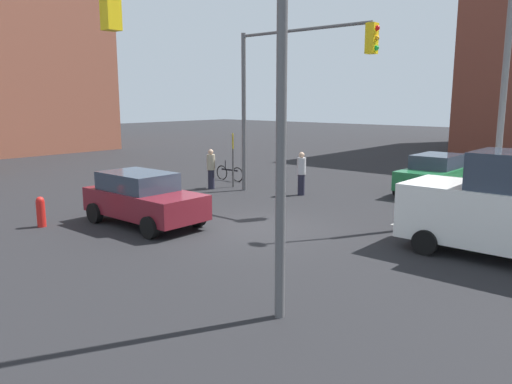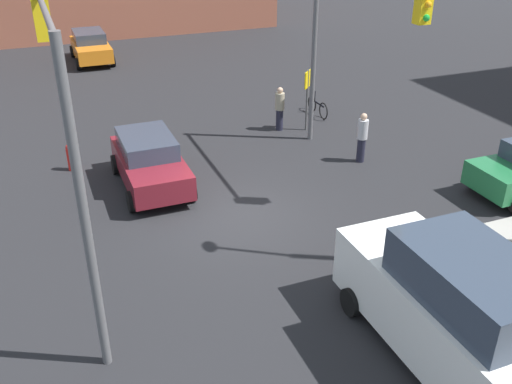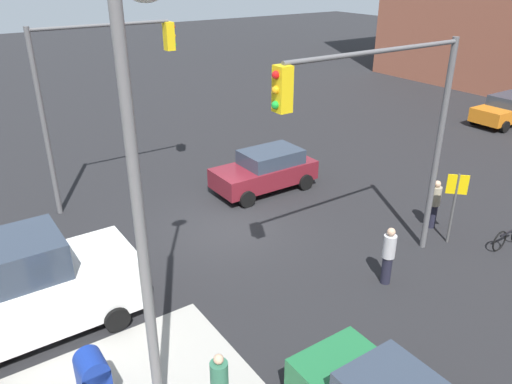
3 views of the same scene
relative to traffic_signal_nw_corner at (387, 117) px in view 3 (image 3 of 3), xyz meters
The scene contains 14 objects.
ground_plane 6.82m from the traffic_signal_nw_corner, 64.71° to the right, with size 120.00×120.00×0.00m, color black.
traffic_signal_nw_corner is the anchor object (origin of this frame).
traffic_signal_se_corner 10.14m from the traffic_signal_nw_corner, 62.57° to the right, with size 5.16×0.36×6.50m.
street_lamp_corner 7.19m from the traffic_signal_nw_corner, ahead, with size 1.68×2.30×8.00m.
warning_sign_two_way 4.47m from the traffic_signal_nw_corner, behind, with size 0.48×0.48×2.40m.
mailbox_blue 9.21m from the traffic_signal_nw_corner, ahead, with size 0.56×0.64×1.43m.
fire_hydrant 10.07m from the traffic_signal_nw_corner, 108.28° to the right, with size 0.26×0.26×0.94m.
hatchback_maroon 7.55m from the traffic_signal_nw_corner, 96.70° to the right, with size 4.11×2.02×1.62m.
sedan_orange 18.58m from the traffic_signal_nw_corner, 160.14° to the right, with size 4.28×2.02×1.62m.
van_white_delivery 10.06m from the traffic_signal_nw_corner, 16.57° to the right, with size 5.40×2.32×2.62m.
pedestrian_crossing 5.31m from the traffic_signal_nw_corner, 169.21° to the right, with size 0.36×0.36×1.73m.
pedestrian_waiting 7.68m from the traffic_signal_nw_corner, 17.55° to the left, with size 0.36×0.36×1.54m.
pedestrian_walking_north 3.82m from the traffic_signal_nw_corner, 79.82° to the left, with size 0.36×0.36×1.76m.
bicycle_at_crosswalk 6.54m from the traffic_signal_nw_corner, 162.22° to the left, with size 1.75×0.05×0.97m.
Camera 3 is at (7.70, 12.92, 8.31)m, focal length 35.00 mm.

